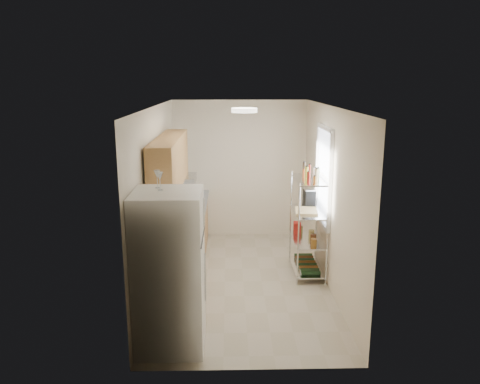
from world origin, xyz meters
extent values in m
cube|color=#B7AA94|center=(0.00, 0.00, -0.01)|extent=(2.50, 4.40, 0.01)
cube|color=white|center=(0.00, 0.00, 2.60)|extent=(2.50, 4.40, 0.01)
cube|color=beige|center=(0.00, 2.21, 1.30)|extent=(2.50, 0.01, 2.60)
cube|color=beige|center=(0.00, -2.21, 1.30)|extent=(2.50, 0.01, 2.60)
cube|color=beige|center=(-1.25, 0.00, 1.30)|extent=(0.01, 4.40, 2.60)
cube|color=beige|center=(1.25, 0.00, 1.30)|extent=(0.01, 4.40, 2.60)
cube|color=tan|center=(-0.92, 0.44, 0.43)|extent=(0.60, 3.48, 0.86)
cube|color=gray|center=(-0.90, 0.44, 0.88)|extent=(0.63, 3.51, 0.04)
cube|color=#B7BABC|center=(-0.94, -0.70, 0.88)|extent=(0.52, 0.44, 0.04)
cube|color=#B7BABC|center=(-0.64, 1.80, 0.46)|extent=(0.01, 0.55, 0.72)
cube|color=tan|center=(-1.05, 0.10, 1.81)|extent=(0.33, 2.20, 0.72)
cube|color=#B7BABC|center=(-1.00, 0.90, 1.39)|extent=(0.50, 0.60, 0.12)
cube|color=white|center=(1.23, 0.35, 1.55)|extent=(0.06, 1.00, 1.46)
cube|color=silver|center=(1.00, 0.30, 0.10)|extent=(0.45, 0.90, 0.02)
cube|color=silver|center=(1.00, 0.30, 0.55)|extent=(0.45, 0.90, 0.02)
cube|color=silver|center=(1.00, 0.30, 1.00)|extent=(0.45, 0.90, 0.02)
cube|color=silver|center=(1.00, 0.30, 1.50)|extent=(0.45, 0.90, 0.02)
cylinder|color=silver|center=(0.79, -0.14, 0.78)|extent=(0.02, 0.02, 1.55)
cylinder|color=silver|center=(0.79, 0.74, 0.78)|extent=(0.02, 0.02, 1.55)
cylinder|color=silver|center=(1.22, -0.14, 0.78)|extent=(0.02, 0.02, 1.55)
cylinder|color=silver|center=(1.22, 0.74, 0.78)|extent=(0.02, 0.02, 1.55)
cylinder|color=white|center=(0.00, -0.30, 2.57)|extent=(0.34, 0.34, 0.05)
cube|color=white|center=(-0.87, -1.69, 0.90)|extent=(0.74, 0.74, 1.80)
cylinder|color=white|center=(-0.93, 0.47, 0.99)|extent=(0.23, 0.23, 0.19)
cylinder|color=black|center=(-0.98, 0.85, 0.92)|extent=(0.28, 0.28, 0.05)
cylinder|color=black|center=(-0.91, 0.84, 0.92)|extent=(0.31, 0.31, 0.05)
cube|color=tan|center=(0.96, 0.26, 1.03)|extent=(0.37, 0.45, 0.03)
cube|color=black|center=(1.06, 0.61, 1.15)|extent=(0.18, 0.25, 0.28)
cube|color=#A81C14|center=(0.89, 0.62, 0.65)|extent=(0.12, 0.16, 0.17)
camera|label=1|loc=(-0.21, -6.52, 2.97)|focal=35.00mm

